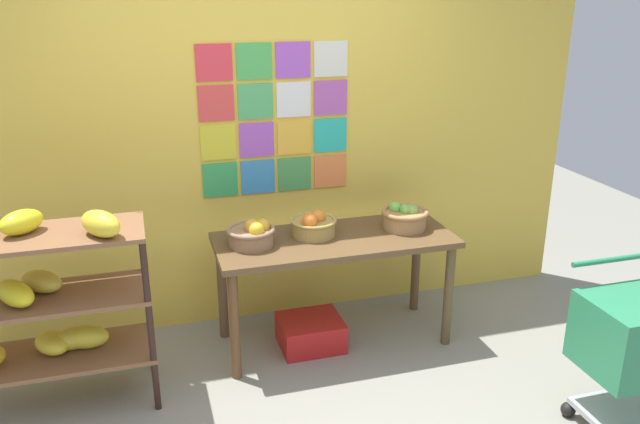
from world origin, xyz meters
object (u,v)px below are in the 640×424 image
at_px(display_table, 334,251).
at_px(banana_shelf_unit, 44,297).
at_px(fruit_basket_centre, 252,234).
at_px(produce_crate_under_table, 311,332).
at_px(fruit_basket_back_left, 405,217).
at_px(fruit_basket_back_right, 314,225).
at_px(shopping_cart, 635,340).

bearing_deg(display_table, banana_shelf_unit, -172.44).
bearing_deg(fruit_basket_centre, banana_shelf_unit, -168.47).
bearing_deg(produce_crate_under_table, display_table, 9.99).
bearing_deg(display_table, fruit_basket_back_left, 3.11).
distance_m(banana_shelf_unit, fruit_basket_back_right, 1.60).
relative_size(fruit_basket_centre, produce_crate_under_table, 0.74).
height_order(banana_shelf_unit, shopping_cart, banana_shelf_unit).
height_order(banana_shelf_unit, produce_crate_under_table, banana_shelf_unit).
xyz_separation_m(banana_shelf_unit, produce_crate_under_table, (1.52, 0.19, -0.57)).
height_order(fruit_basket_back_left, produce_crate_under_table, fruit_basket_back_left).
bearing_deg(fruit_basket_centre, display_table, -1.62).
bearing_deg(fruit_basket_back_right, shopping_cart, -45.96).
bearing_deg(produce_crate_under_table, fruit_basket_back_right, 61.97).
bearing_deg(produce_crate_under_table, banana_shelf_unit, -172.72).
relative_size(fruit_basket_back_left, fruit_basket_centre, 1.04).
relative_size(display_table, shopping_cart, 1.69).
distance_m(fruit_basket_back_left, produce_crate_under_table, 0.97).
distance_m(fruit_basket_back_left, fruit_basket_centre, 1.00).
bearing_deg(fruit_basket_back_left, shopping_cart, -61.78).
xyz_separation_m(fruit_basket_back_left, shopping_cart, (0.70, -1.31, -0.28)).
distance_m(display_table, fruit_basket_back_right, 0.22).
bearing_deg(display_table, fruit_basket_back_right, 150.78).
height_order(banana_shelf_unit, fruit_basket_back_right, banana_shelf_unit).
xyz_separation_m(display_table, shopping_cart, (1.19, -1.29, -0.11)).
distance_m(banana_shelf_unit, shopping_cart, 3.07).
distance_m(fruit_basket_centre, produce_crate_under_table, 0.79).
bearing_deg(display_table, fruit_basket_centre, 178.38).
height_order(fruit_basket_back_left, fruit_basket_centre, fruit_basket_centre).
distance_m(fruit_basket_back_left, shopping_cart, 1.51).
bearing_deg(display_table, produce_crate_under_table, -170.01).
relative_size(banana_shelf_unit, fruit_basket_centre, 3.96).
distance_m(fruit_basket_back_right, fruit_basket_centre, 0.41).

